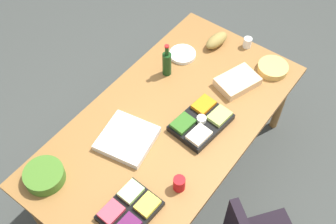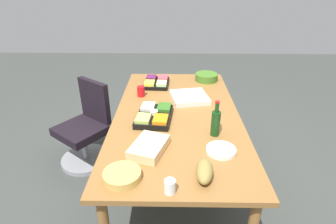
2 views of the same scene
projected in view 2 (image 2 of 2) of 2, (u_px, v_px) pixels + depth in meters
name	position (u px, v px, depth m)	size (l,w,h in m)	color
ground_plane	(176.00, 177.00, 2.90)	(10.00, 10.00, 0.00)	#3B3F3B
conference_table	(177.00, 120.00, 2.58)	(2.21, 1.16, 0.78)	olive
office_chair	(86.00, 133.00, 3.03)	(0.67, 0.67, 0.93)	gray
sheet_cake	(149.00, 147.00, 1.99)	(0.32, 0.22, 0.07)	beige
pizza_box	(189.00, 97.00, 2.81)	(0.36, 0.36, 0.05)	silver
red_solo_cup	(141.00, 91.00, 2.88)	(0.08, 0.08, 0.11)	red
paper_plate_stack	(221.00, 150.00, 1.99)	(0.22, 0.22, 0.03)	white
wine_bottle	(216.00, 122.00, 2.16)	(0.09, 0.09, 0.30)	#153B16
veggie_tray	(154.00, 115.00, 2.43)	(0.45, 0.34, 0.09)	black
paper_cup	(170.00, 186.00, 1.61)	(0.07, 0.07, 0.09)	white
fruit_platter	(156.00, 82.00, 3.18)	(0.37, 0.30, 0.07)	black
salad_bowl	(206.00, 77.00, 3.30)	(0.27, 0.27, 0.09)	#416F23
bread_loaf	(204.00, 171.00, 1.73)	(0.24, 0.11, 0.10)	olive
chip_bowl	(122.00, 175.00, 1.73)	(0.25, 0.25, 0.05)	tan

